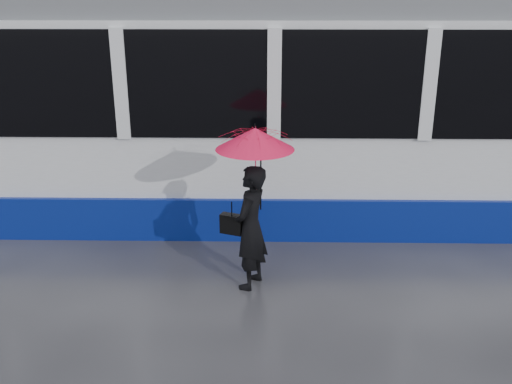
{
  "coord_description": "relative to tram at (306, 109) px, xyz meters",
  "views": [
    {
      "loc": [
        1.59,
        -6.14,
        3.38
      ],
      "look_at": [
        1.47,
        0.24,
        1.1
      ],
      "focal_mm": 40.0,
      "sensor_mm": 36.0,
      "label": 1
    }
  ],
  "objects": [
    {
      "name": "tram",
      "position": [
        0.0,
        0.0,
        0.0
      ],
      "size": [
        26.0,
        2.56,
        3.35
      ],
      "color": "white",
      "rests_on": "ground"
    },
    {
      "name": "ground",
      "position": [
        -2.19,
        -2.5,
        -1.64
      ],
      "size": [
        90.0,
        90.0,
        0.0
      ],
      "primitive_type": "plane",
      "color": "#2B2B30",
      "rests_on": "ground"
    },
    {
      "name": "handbag",
      "position": [
        -0.99,
        -2.5,
        -0.85
      ],
      "size": [
        0.29,
        0.21,
        0.41
      ],
      "rotation": [
        0.0,
        0.0,
        -0.38
      ],
      "color": "black",
      "rests_on": "ground"
    },
    {
      "name": "woman",
      "position": [
        -0.77,
        -2.52,
        -0.89
      ],
      "size": [
        0.54,
        0.64,
        1.5
      ],
      "primitive_type": "imported",
      "rotation": [
        0.0,
        0.0,
        -1.95
      ],
      "color": "black",
      "rests_on": "ground"
    },
    {
      "name": "umbrella",
      "position": [
        -0.72,
        -2.52,
        0.01
      ],
      "size": [
        1.15,
        1.15,
        1.02
      ],
      "rotation": [
        0.0,
        0.0,
        -0.38
      ],
      "color": "#E5136E",
      "rests_on": "ground"
    },
    {
      "name": "rails",
      "position": [
        -2.19,
        -0.0,
        -1.63
      ],
      "size": [
        34.0,
        1.51,
        0.02
      ],
      "color": "#3F3D38",
      "rests_on": "ground"
    }
  ]
}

